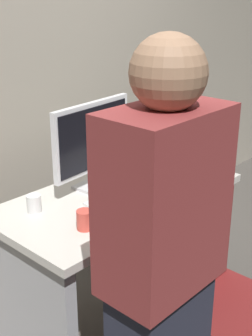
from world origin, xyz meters
TOP-DOWN VIEW (x-y plane):
  - ground_plane at (0.00, 0.00)m, footprint 9.00×9.00m
  - wall_back at (0.00, 0.77)m, footprint 6.40×0.10m
  - desk at (0.00, 0.00)m, footprint 1.30×0.67m
  - office_chair at (-0.09, -0.70)m, footprint 0.52×0.52m
  - person_at_desk at (-0.56, -0.73)m, footprint 0.40×0.24m
  - monitor at (-0.03, 0.15)m, footprint 0.54×0.16m
  - keyboard at (-0.02, -0.06)m, footprint 0.43×0.14m
  - mouse at (0.28, -0.03)m, footprint 0.06×0.10m
  - cup_near_keyboard at (-0.38, -0.16)m, footprint 0.07×0.07m
  - cup_by_monitor at (-0.43, 0.15)m, footprint 0.07×0.07m
  - book_stack at (0.39, 0.08)m, footprint 0.22×0.18m
  - cell_phone at (0.47, -0.17)m, footprint 0.08×0.15m

SIDE VIEW (x-z plane):
  - ground_plane at x=0.00m, z-range 0.00..0.00m
  - office_chair at x=-0.09m, z-range -0.04..0.90m
  - desk at x=0.00m, z-range 0.13..0.89m
  - cell_phone at x=0.47m, z-range 0.76..0.77m
  - keyboard at x=-0.02m, z-range 0.76..0.78m
  - mouse at x=0.28m, z-range 0.76..0.79m
  - cup_by_monitor at x=-0.43m, z-range 0.76..0.84m
  - cup_near_keyboard at x=-0.38m, z-range 0.76..0.85m
  - book_stack at x=0.39m, z-range 0.76..0.89m
  - person_at_desk at x=-0.56m, z-range 0.02..1.66m
  - monitor at x=-0.03m, z-range 0.79..1.24m
  - wall_back at x=0.00m, z-range 0.00..3.00m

